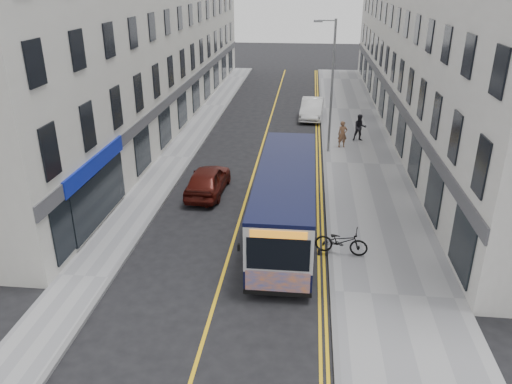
% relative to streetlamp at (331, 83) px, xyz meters
% --- Properties ---
extents(ground, '(140.00, 140.00, 0.00)m').
position_rel_streetlamp_xyz_m(ground, '(-4.17, -14.00, -4.38)').
color(ground, black).
rests_on(ground, ground).
extents(pavement_east, '(4.50, 64.00, 0.12)m').
position_rel_streetlamp_xyz_m(pavement_east, '(2.08, -2.00, -4.32)').
color(pavement_east, gray).
rests_on(pavement_east, ground).
extents(pavement_west, '(2.00, 64.00, 0.12)m').
position_rel_streetlamp_xyz_m(pavement_west, '(-9.17, -2.00, -4.32)').
color(pavement_west, gray).
rests_on(pavement_west, ground).
extents(kerb_east, '(0.18, 64.00, 0.13)m').
position_rel_streetlamp_xyz_m(kerb_east, '(-0.17, -2.00, -4.32)').
color(kerb_east, slate).
rests_on(kerb_east, ground).
extents(kerb_west, '(0.18, 64.00, 0.13)m').
position_rel_streetlamp_xyz_m(kerb_west, '(-8.17, -2.00, -4.32)').
color(kerb_west, slate).
rests_on(kerb_west, ground).
extents(road_centre_line, '(0.12, 64.00, 0.01)m').
position_rel_streetlamp_xyz_m(road_centre_line, '(-4.17, -2.00, -4.38)').
color(road_centre_line, yellow).
rests_on(road_centre_line, ground).
extents(road_dbl_yellow_inner, '(0.10, 64.00, 0.01)m').
position_rel_streetlamp_xyz_m(road_dbl_yellow_inner, '(-0.62, -2.00, -4.38)').
color(road_dbl_yellow_inner, yellow).
rests_on(road_dbl_yellow_inner, ground).
extents(road_dbl_yellow_outer, '(0.10, 64.00, 0.01)m').
position_rel_streetlamp_xyz_m(road_dbl_yellow_outer, '(-0.42, -2.00, -4.38)').
color(road_dbl_yellow_outer, yellow).
rests_on(road_dbl_yellow_outer, ground).
extents(terrace_east, '(6.00, 46.00, 13.00)m').
position_rel_streetlamp_xyz_m(terrace_east, '(7.33, 7.00, 2.12)').
color(terrace_east, silver).
rests_on(terrace_east, ground).
extents(terrace_west, '(6.00, 46.00, 13.00)m').
position_rel_streetlamp_xyz_m(terrace_west, '(-13.17, 7.00, 2.12)').
color(terrace_west, silver).
rests_on(terrace_west, ground).
extents(streetlamp, '(1.32, 0.18, 8.00)m').
position_rel_streetlamp_xyz_m(streetlamp, '(0.00, 0.00, 0.00)').
color(streetlamp, gray).
rests_on(streetlamp, ground).
extents(city_bus, '(2.38, 10.19, 2.96)m').
position_rel_streetlamp_xyz_m(city_bus, '(-2.06, -10.86, -2.76)').
color(city_bus, black).
rests_on(city_bus, ground).
extents(bicycle, '(2.15, 1.02, 1.08)m').
position_rel_streetlamp_xyz_m(bicycle, '(0.23, -12.61, -3.72)').
color(bicycle, black).
rests_on(bicycle, pavement_east).
extents(pedestrian_near, '(0.68, 0.52, 1.68)m').
position_rel_streetlamp_xyz_m(pedestrian_near, '(0.97, 0.96, -3.42)').
color(pedestrian_near, brown).
rests_on(pedestrian_near, pavement_east).
extents(pedestrian_far, '(0.94, 0.77, 1.76)m').
position_rel_streetlamp_xyz_m(pedestrian_far, '(2.18, 2.47, -3.38)').
color(pedestrian_far, black).
rests_on(pedestrian_far, pavement_east).
extents(car_white, '(1.92, 4.71, 1.52)m').
position_rel_streetlamp_xyz_m(car_white, '(-0.97, 8.34, -3.62)').
color(car_white, silver).
rests_on(car_white, ground).
extents(car_maroon, '(1.90, 4.36, 1.46)m').
position_rel_streetlamp_xyz_m(car_maroon, '(-6.17, -7.01, -3.65)').
color(car_maroon, '#4B120C').
rests_on(car_maroon, ground).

